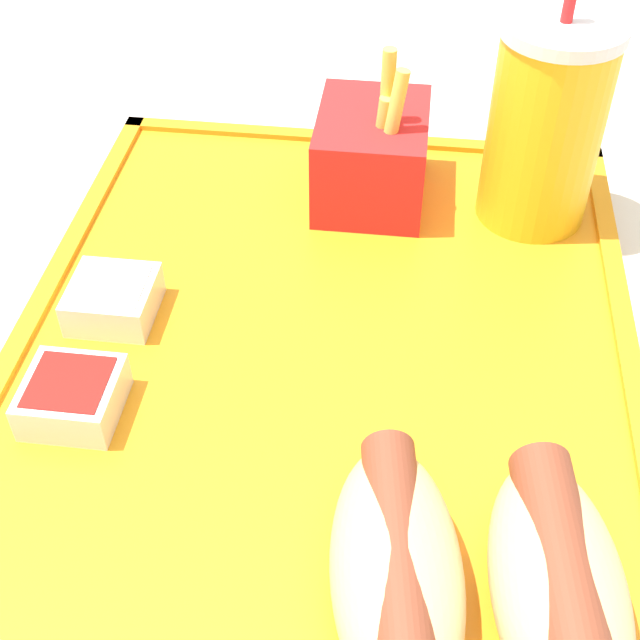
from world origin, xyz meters
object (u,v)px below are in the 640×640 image
Objects in this scene: fries_carton at (372,155)px; sauce_cup_ketchup at (72,396)px; soda_cup at (546,124)px; hot_dog_near at (397,569)px; hot_dog_far at (559,586)px; sauce_cup_mayo at (113,298)px.

fries_carton reaches higher than sauce_cup_ketchup.
soda_cup reaches higher than sauce_cup_ketchup.
soda_cup is 1.25× the size of hot_dog_near.
soda_cup is 0.11m from fries_carton.
hot_dog_far reaches higher than sauce_cup_mayo.
hot_dog_near is 2.81× the size of sauce_cup_ketchup.
sauce_cup_mayo is at bearing -44.98° from fries_carton.
hot_dog_far is 2.78× the size of sauce_cup_ketchup.
sauce_cup_ketchup is at bearing -116.69° from hot_dog_near.
sauce_cup_ketchup is (-0.09, -0.24, -0.01)m from hot_dog_far.
hot_dog_near reaches higher than sauce_cup_ketchup.
hot_dog_far is 0.29m from sauce_cup_mayo.
fries_carton is at bearing 135.02° from sauce_cup_mayo.
hot_dog_far is 0.25m from sauce_cup_ketchup.
hot_dog_near is 2.81× the size of sauce_cup_mayo.
hot_dog_far is 0.99× the size of hot_dog_near.
soda_cup is 1.53× the size of fries_carton.
hot_dog_far is at bearing 90.00° from hot_dog_near.
sauce_cup_ketchup is at bearing -49.56° from soda_cup.
soda_cup is 1.26× the size of hot_dog_far.
hot_dog_far is at bearing -0.77° from soda_cup.
sauce_cup_mayo is (0.14, -0.14, -0.02)m from fries_carton.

